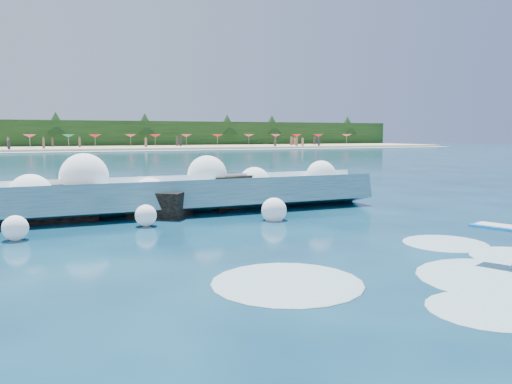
# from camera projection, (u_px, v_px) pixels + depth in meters

# --- Properties ---
(ground) EXTENTS (200.00, 200.00, 0.00)m
(ground) POSITION_uv_depth(u_px,v_px,m) (227.00, 266.00, 9.91)
(ground) COLOR #07283F
(ground) RESTS_ON ground
(beach) EXTENTS (140.00, 20.00, 0.40)m
(beach) POSITION_uv_depth(u_px,v_px,m) (62.00, 149.00, 80.98)
(beach) COLOR tan
(beach) RESTS_ON ground
(wet_band) EXTENTS (140.00, 5.00, 0.08)m
(wet_band) POSITION_uv_depth(u_px,v_px,m) (65.00, 152.00, 70.98)
(wet_band) COLOR silver
(wet_band) RESTS_ON ground
(treeline) EXTENTS (140.00, 4.00, 5.00)m
(treeline) POSITION_uv_depth(u_px,v_px,m) (59.00, 134.00, 89.83)
(treeline) COLOR black
(treeline) RESTS_ON ground
(breaking_wave) EXTENTS (17.49, 2.75, 1.51)m
(breaking_wave) POSITION_uv_depth(u_px,v_px,m) (120.00, 199.00, 16.07)
(breaking_wave) COLOR teal
(breaking_wave) RESTS_ON ground
(rock_cluster) EXTENTS (8.07, 3.29, 1.34)m
(rock_cluster) POSITION_uv_depth(u_px,v_px,m) (144.00, 201.00, 16.40)
(rock_cluster) COLOR black
(rock_cluster) RESTS_ON ground
(wave_spray) EXTENTS (15.22, 4.34, 2.09)m
(wave_spray) POSITION_uv_depth(u_px,v_px,m) (113.00, 186.00, 15.86)
(wave_spray) COLOR white
(wave_spray) RESTS_ON ground
(surf_foam) EXTENTS (9.28, 5.64, 0.15)m
(surf_foam) POSITION_uv_depth(u_px,v_px,m) (445.00, 274.00, 9.39)
(surf_foam) COLOR silver
(surf_foam) RESTS_ON ground
(beach_umbrellas) EXTENTS (111.98, 6.65, 0.50)m
(beach_umbrellas) POSITION_uv_depth(u_px,v_px,m) (62.00, 136.00, 82.31)
(beach_umbrellas) COLOR #C83B59
(beach_umbrellas) RESTS_ON ground
(beachgoers) EXTENTS (106.84, 12.37, 1.93)m
(beachgoers) POSITION_uv_depth(u_px,v_px,m) (100.00, 143.00, 80.67)
(beachgoers) COLOR #3F332D
(beachgoers) RESTS_ON ground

